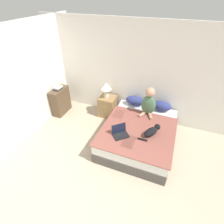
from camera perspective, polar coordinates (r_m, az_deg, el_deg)
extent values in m
cube|color=white|center=(4.55, 9.55, 11.95)|extent=(5.62, 0.05, 2.55)
cube|color=white|center=(4.31, -29.06, 6.39)|extent=(0.05, 4.48, 2.55)
cube|color=#4C4742|center=(4.28, 8.62, -8.23)|extent=(1.53, 1.94, 0.27)
cube|color=silver|center=(4.11, 8.92, -5.79)|extent=(1.51, 1.91, 0.22)
cube|color=brown|center=(3.89, 8.38, -6.25)|extent=(1.58, 1.55, 0.02)
cube|color=#5B9384|center=(4.33, 2.18, -0.70)|extent=(0.26, 0.38, 0.01)
cube|color=#5B9384|center=(3.63, 5.46, -9.54)|extent=(0.23, 0.38, 0.01)
ellipsoid|color=navy|center=(4.66, 7.52, 3.72)|extent=(0.49, 0.27, 0.24)
ellipsoid|color=navy|center=(4.58, 15.86, 1.94)|extent=(0.49, 0.27, 0.24)
ellipsoid|color=#476B4C|center=(4.30, 11.79, 2.28)|extent=(0.35, 0.19, 0.50)
sphere|color=tan|center=(4.12, 12.38, 6.35)|extent=(0.22, 0.22, 0.22)
cylinder|color=tan|center=(4.33, 9.89, -0.67)|extent=(0.17, 0.25, 0.07)
cylinder|color=tan|center=(4.31, 12.36, -1.22)|extent=(0.17, 0.25, 0.07)
ellipsoid|color=black|center=(3.78, 12.56, -6.39)|extent=(0.33, 0.40, 0.17)
sphere|color=black|center=(3.89, 14.59, -4.76)|extent=(0.13, 0.13, 0.13)
cone|color=black|center=(3.88, 14.30, -3.97)|extent=(0.06, 0.06, 0.06)
cone|color=black|center=(3.85, 15.09, -4.48)|extent=(0.06, 0.06, 0.06)
cylinder|color=black|center=(3.68, 9.93, -8.81)|extent=(0.20, 0.04, 0.04)
cube|color=black|center=(3.72, 2.96, -7.77)|extent=(0.37, 0.37, 0.02)
cube|color=black|center=(3.73, 2.22, -5.33)|extent=(0.27, 0.26, 0.20)
cube|color=#937047|center=(4.99, -1.47, 1.89)|extent=(0.44, 0.42, 0.59)
sphere|color=tan|center=(4.75, -2.52, 1.81)|extent=(0.03, 0.03, 0.03)
cylinder|color=beige|center=(4.83, -1.86, 5.30)|extent=(0.13, 0.13, 0.08)
cylinder|color=beige|center=(4.77, -1.89, 6.58)|extent=(0.02, 0.02, 0.17)
cone|color=white|center=(4.68, -1.93, 8.49)|extent=(0.29, 0.29, 0.19)
cube|color=brown|center=(5.28, -16.48, 3.48)|extent=(0.27, 0.61, 0.76)
cube|color=#2D2D33|center=(5.08, -17.25, 7.28)|extent=(0.18, 0.25, 0.04)
cube|color=beige|center=(5.06, -17.22, 7.75)|extent=(0.18, 0.23, 0.04)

